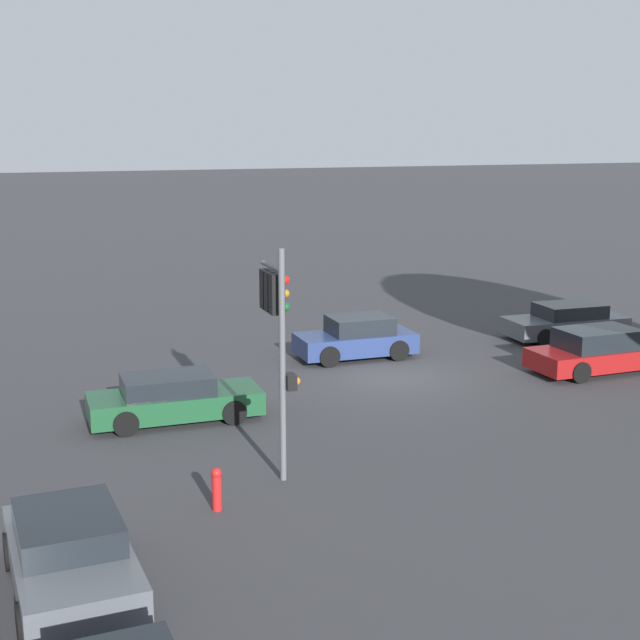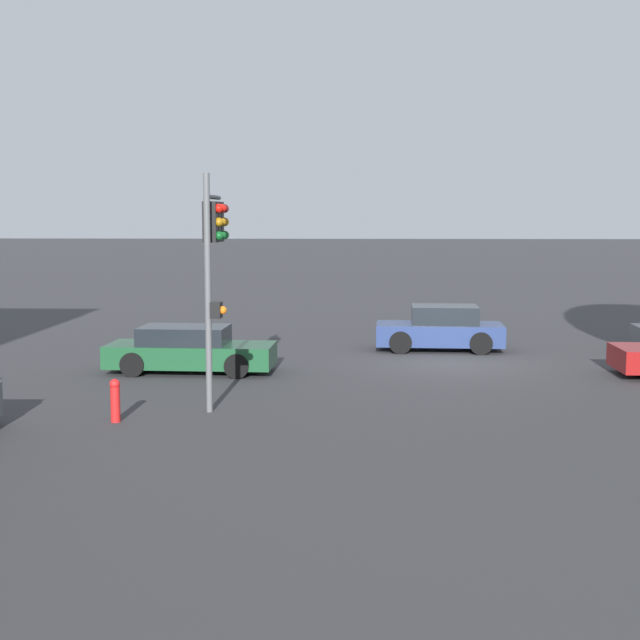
# 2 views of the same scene
# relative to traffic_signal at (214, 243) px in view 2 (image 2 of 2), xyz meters

# --- Properties ---
(ground_plane) EXTENTS (300.00, 300.00, 0.00)m
(ground_plane) POSITION_rel_traffic_signal_xyz_m (-5.94, -6.43, -3.72)
(ground_plane) COLOR #333335
(traffic_signal) EXTENTS (0.55, 1.63, 5.23)m
(traffic_signal) POSITION_rel_traffic_signal_xyz_m (0.00, 0.00, 0.00)
(traffic_signal) COLOR #515456
(traffic_signal) RESTS_ON ground_plane
(crossing_car_2) EXTENTS (4.65, 1.98, 1.29)m
(crossing_car_2) POSITION_rel_traffic_signal_xyz_m (1.46, -4.48, -3.09)
(crossing_car_2) COLOR #194728
(crossing_car_2) RESTS_ON ground_plane
(crossing_car_3) EXTENTS (4.11, 2.00, 1.45)m
(crossing_car_3) POSITION_rel_traffic_signal_xyz_m (-5.87, -8.91, -3.03)
(crossing_car_3) COLOR navy
(crossing_car_3) RESTS_ON ground_plane
(fire_hydrant) EXTENTS (0.22, 0.22, 0.92)m
(fire_hydrant) POSITION_rel_traffic_signal_xyz_m (1.87, 1.56, -3.23)
(fire_hydrant) COLOR red
(fire_hydrant) RESTS_ON ground_plane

